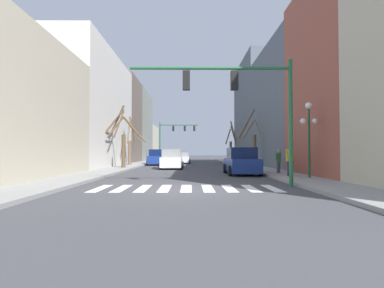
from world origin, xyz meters
TOP-DOWN VIEW (x-y plane):
  - ground_plane at (0.00, 0.00)m, footprint 240.00×240.00m
  - sidewalk_left at (-6.03, 0.00)m, footprint 2.39×90.00m
  - sidewalk_right at (6.03, 0.00)m, footprint 2.39×90.00m
  - building_row_left at (-10.23, 26.24)m, footprint 6.00×63.65m
  - building_row_right at (10.23, 15.47)m, footprint 6.00×41.85m
  - crosswalk_stripes at (-0.00, 0.66)m, footprint 7.65×2.60m
  - traffic_signal_near at (2.42, 1.21)m, footprint 7.17×0.28m
  - traffic_signal_far at (-2.37, 35.04)m, footprint 6.08×0.28m
  - street_lamp_right_corner at (6.56, 4.13)m, footprint 0.95×0.36m
  - car_parked_left_near at (-0.88, 28.09)m, footprint 2.09×4.38m
  - car_parked_left_mid at (-1.04, 33.78)m, footprint 1.96×4.45m
  - car_at_intersection at (-1.51, 15.29)m, footprint 2.06×4.25m
  - car_parked_right_mid at (-3.66, 22.88)m, footprint 2.13×4.13m
  - car_parked_left_far at (3.65, 8.45)m, footprint 2.14×4.54m
  - pedestrian_on_right_sidewalk at (5.96, 7.71)m, footprint 0.51×0.56m
  - pedestrian_on_left_sidewalk at (5.87, 5.21)m, footprint 0.65×0.56m
  - street_tree_left_mid at (5.95, 30.34)m, footprint 1.54×2.78m
  - street_tree_right_far at (-5.92, 14.59)m, footprint 3.30×1.48m
  - street_tree_right_near at (6.19, 16.80)m, footprint 1.89×2.52m
  - street_tree_left_far at (-6.20, 20.29)m, footprint 1.97×3.10m

SIDE VIEW (x-z plane):
  - ground_plane at x=0.00m, z-range 0.00..0.00m
  - crosswalk_stripes at x=0.00m, z-range 0.00..0.01m
  - sidewalk_left at x=-6.03m, z-range 0.00..0.15m
  - sidewalk_right at x=6.03m, z-range 0.00..0.15m
  - car_parked_left_near at x=-0.88m, z-range -0.04..1.49m
  - car_parked_left_mid at x=-1.04m, z-range -0.05..1.52m
  - car_at_intersection at x=-1.51m, z-range -0.07..1.71m
  - car_parked_right_mid at x=-3.66m, z-range -0.07..1.75m
  - car_parked_left_far at x=3.65m, z-range -0.07..1.75m
  - pedestrian_on_right_sidewalk at x=5.96m, z-range 0.29..1.86m
  - pedestrian_on_left_sidewalk at x=5.87m, z-range 0.31..2.11m
  - street_tree_right_near at x=6.19m, z-range -0.33..5.20m
  - street_tree_left_mid at x=5.95m, z-range -0.35..5.39m
  - street_tree_left_far at x=-6.20m, z-range -0.08..5.15m
  - street_tree_right_far at x=-5.92m, z-range -0.03..5.52m
  - street_lamp_right_corner at x=6.56m, z-range 1.00..5.06m
  - traffic_signal_near at x=2.42m, z-range 1.30..6.93m
  - traffic_signal_far at x=-2.37m, z-range 1.47..7.64m
  - building_row_left at x=-10.23m, z-range -0.83..11.13m
  - building_row_right at x=10.23m, z-range -0.66..13.34m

